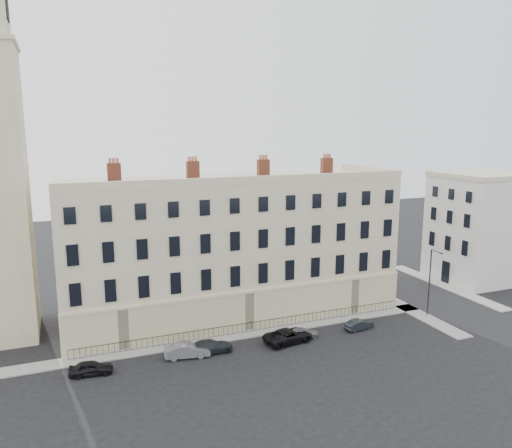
% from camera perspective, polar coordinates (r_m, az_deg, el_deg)
% --- Properties ---
extents(ground, '(160.00, 160.00, 0.00)m').
position_cam_1_polar(ground, '(49.85, 8.42, -13.37)').
color(ground, black).
rests_on(ground, ground).
extents(terrace, '(36.22, 12.22, 17.00)m').
position_cam_1_polar(terrace, '(55.44, -2.97, -2.56)').
color(terrace, '#C3B091').
rests_on(terrace, ground).
extents(adjacent_building, '(10.00, 10.00, 14.00)m').
position_cam_1_polar(adjacent_building, '(73.60, 24.03, -0.54)').
color(adjacent_building, silver).
rests_on(adjacent_building, ground).
extents(pavement_terrace, '(48.00, 2.00, 0.12)m').
position_cam_1_polar(pavement_terrace, '(50.34, -4.72, -12.96)').
color(pavement_terrace, gray).
rests_on(pavement_terrace, ground).
extents(pavement_east_return, '(2.00, 24.00, 0.12)m').
position_cam_1_polar(pavement_east_return, '(62.81, 15.13, -8.38)').
color(pavement_east_return, gray).
rests_on(pavement_east_return, ground).
extents(pavement_adjacent, '(2.00, 20.00, 0.12)m').
position_cam_1_polar(pavement_adjacent, '(70.44, 20.73, -6.61)').
color(pavement_adjacent, gray).
rests_on(pavement_adjacent, ground).
extents(railings, '(35.00, 0.04, 0.96)m').
position_cam_1_polar(railings, '(51.69, -0.53, -11.67)').
color(railings, black).
rests_on(railings, ground).
extents(car_a, '(3.70, 1.78, 1.22)m').
position_cam_1_polar(car_a, '(45.68, -18.34, -15.35)').
color(car_a, black).
rests_on(car_a, ground).
extents(car_b, '(4.25, 2.05, 1.34)m').
position_cam_1_polar(car_b, '(46.84, -7.88, -14.10)').
color(car_b, slate).
rests_on(car_b, ground).
extents(car_c, '(4.23, 1.74, 1.22)m').
position_cam_1_polar(car_c, '(47.47, -5.25, -13.77)').
color(car_c, black).
rests_on(car_c, ground).
extents(car_d, '(5.19, 2.96, 1.37)m').
position_cam_1_polar(car_d, '(49.44, 3.71, -12.62)').
color(car_d, black).
rests_on(car_d, ground).
extents(car_e, '(3.32, 1.38, 1.13)m').
position_cam_1_polar(car_e, '(50.42, 5.29, -12.30)').
color(car_e, slate).
rests_on(car_e, ground).
extents(car_f, '(3.33, 1.52, 1.06)m').
position_cam_1_polar(car_f, '(53.39, 11.71, -11.18)').
color(car_f, black).
rests_on(car_f, ground).
extents(streetlamp, '(0.32, 1.63, 7.54)m').
position_cam_1_polar(streetlamp, '(57.87, 19.30, -6.00)').
color(streetlamp, '#29282D').
rests_on(streetlamp, ground).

